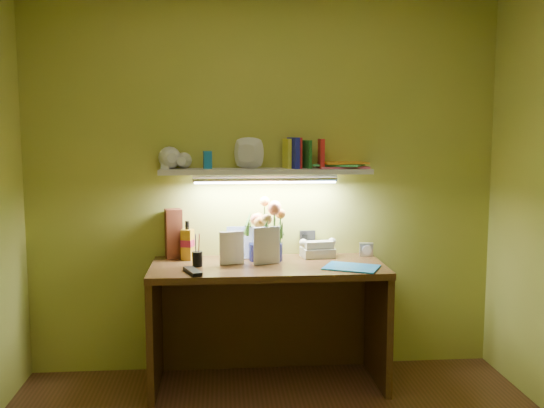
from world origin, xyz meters
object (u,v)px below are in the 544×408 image
Objects in this scene: flower_bouquet at (266,230)px; whisky_bottle at (187,240)px; telephone at (318,248)px; desk at (268,325)px; desk_clock at (366,249)px.

flower_bouquet reaches higher than whisky_bottle.
telephone is (0.34, 0.06, -0.13)m from flower_bouquet.
desk is 16.46× the size of desk_clock.
desk is 3.78× the size of flower_bouquet.
whisky_bottle reaches higher than desk.
desk is 7.02× the size of telephone.
desk is at bearing -20.33° from whisky_bottle.
whisky_bottle is (-0.82, -0.01, 0.06)m from telephone.
flower_bouquet is 0.49m from whisky_bottle.
telephone is 0.82× the size of whisky_bottle.
desk_clock is (0.32, 0.01, -0.02)m from telephone.
telephone is at bearing 29.83° from desk.
whisky_bottle is at bearing -170.56° from desk_clock.
whisky_bottle reaches higher than telephone.
desk is at bearing -88.48° from flower_bouquet.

